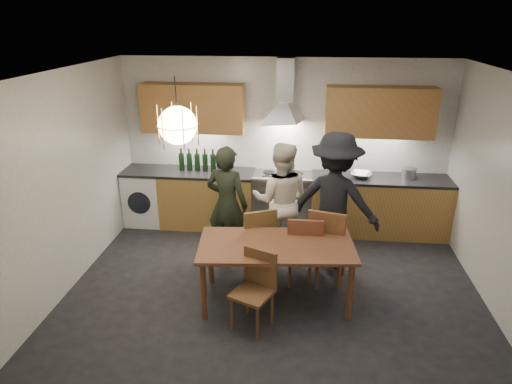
# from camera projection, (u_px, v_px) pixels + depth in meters

# --- Properties ---
(ground) EXTENTS (5.00, 5.00, 0.00)m
(ground) POSITION_uv_depth(u_px,v_px,m) (272.00, 298.00, 5.46)
(ground) COLOR black
(ground) RESTS_ON ground
(room_shell) EXTENTS (5.02, 4.52, 2.61)m
(room_shell) POSITION_uv_depth(u_px,v_px,m) (274.00, 162.00, 4.84)
(room_shell) COLOR white
(room_shell) RESTS_ON ground
(counter_run) EXTENTS (5.00, 0.62, 0.90)m
(counter_run) POSITION_uv_depth(u_px,v_px,m) (284.00, 202.00, 7.10)
(counter_run) COLOR tan
(counter_run) RESTS_ON ground
(range_stove) EXTENTS (0.90, 0.60, 0.92)m
(range_stove) POSITION_uv_depth(u_px,v_px,m) (282.00, 202.00, 7.10)
(range_stove) COLOR silver
(range_stove) RESTS_ON ground
(wall_fixtures) EXTENTS (4.30, 0.54, 1.10)m
(wall_fixtures) POSITION_uv_depth(u_px,v_px,m) (284.00, 109.00, 6.69)
(wall_fixtures) COLOR #C1874A
(wall_fixtures) RESTS_ON ground
(pendant_lamp) EXTENTS (0.43, 0.43, 0.70)m
(pendant_lamp) POSITION_uv_depth(u_px,v_px,m) (178.00, 125.00, 4.71)
(pendant_lamp) COLOR black
(pendant_lamp) RESTS_ON ground
(dining_table) EXTENTS (1.83, 1.04, 0.74)m
(dining_table) POSITION_uv_depth(u_px,v_px,m) (276.00, 251.00, 5.20)
(dining_table) COLOR brown
(dining_table) RESTS_ON ground
(chair_back_left) EXTENTS (0.56, 0.56, 0.94)m
(chair_back_left) POSITION_uv_depth(u_px,v_px,m) (258.00, 237.00, 5.77)
(chair_back_left) COLOR brown
(chair_back_left) RESTS_ON ground
(chair_back_mid) EXTENTS (0.42, 0.42, 0.93)m
(chair_back_mid) POSITION_uv_depth(u_px,v_px,m) (305.00, 246.00, 5.55)
(chair_back_mid) COLOR brown
(chair_back_mid) RESTS_ON ground
(chair_back_right) EXTENTS (0.55, 0.55, 1.00)m
(chair_back_right) POSITION_uv_depth(u_px,v_px,m) (327.00, 241.00, 5.59)
(chair_back_right) COLOR brown
(chair_back_right) RESTS_ON ground
(chair_front) EXTENTS (0.51, 0.51, 0.86)m
(chair_front) POSITION_uv_depth(u_px,v_px,m) (256.00, 284.00, 4.85)
(chair_front) COLOR brown
(chair_front) RESTS_ON ground
(person_left) EXTENTS (0.67, 0.54, 1.61)m
(person_left) POSITION_uv_depth(u_px,v_px,m) (227.00, 204.00, 6.08)
(person_left) COLOR black
(person_left) RESTS_ON ground
(person_mid) EXTENTS (0.81, 0.64, 1.62)m
(person_mid) POSITION_uv_depth(u_px,v_px,m) (281.00, 200.00, 6.19)
(person_mid) COLOR silver
(person_mid) RESTS_ON ground
(person_right) EXTENTS (1.32, 0.99, 1.82)m
(person_right) POSITION_uv_depth(u_px,v_px,m) (335.00, 201.00, 5.91)
(person_right) COLOR black
(person_right) RESTS_ON ground
(mixing_bowl) EXTENTS (0.37, 0.37, 0.08)m
(mixing_bowl) POSITION_uv_depth(u_px,v_px,m) (361.00, 175.00, 6.80)
(mixing_bowl) COLOR #B7B7BB
(mixing_bowl) RESTS_ON counter_run
(stock_pot) EXTENTS (0.27, 0.27, 0.15)m
(stock_pot) POSITION_uv_depth(u_px,v_px,m) (409.00, 173.00, 6.75)
(stock_pot) COLOR #AEAEB1
(stock_pot) RESTS_ON counter_run
(wine_bottles) EXTENTS (0.83, 0.08, 0.35)m
(wine_bottles) POSITION_uv_depth(u_px,v_px,m) (205.00, 160.00, 7.03)
(wine_bottles) COLOR black
(wine_bottles) RESTS_ON counter_run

